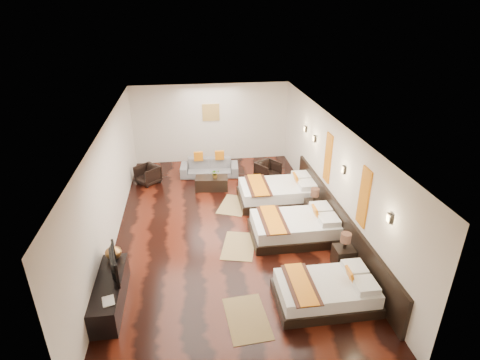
{
  "coord_description": "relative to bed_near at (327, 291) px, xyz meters",
  "views": [
    {
      "loc": [
        -0.8,
        -8.61,
        5.47
      ],
      "look_at": [
        0.46,
        0.55,
        1.1
      ],
      "focal_mm": 29.0,
      "sensor_mm": 36.0,
      "label": 1
    }
  ],
  "objects": [
    {
      "name": "sconce_lounge",
      "position": [
        1.01,
        5.27,
        1.6
      ],
      "size": [
        0.07,
        0.12,
        0.18
      ],
      "color": "black",
      "rests_on": "right_wall"
    },
    {
      "name": "nightstand_a",
      "position": [
        0.75,
        1.05,
        0.04
      ],
      "size": [
        0.43,
        0.43,
        0.85
      ],
      "color": "black",
      "rests_on": "floor"
    },
    {
      "name": "floor",
      "position": [
        -1.69,
        2.97,
        -0.25
      ],
      "size": [
        5.5,
        9.5,
        0.01
      ],
      "primitive_type": "cube",
      "color": "black",
      "rests_on": "ground"
    },
    {
      "name": "book",
      "position": [
        -4.19,
        -0.08,
        0.31
      ],
      "size": [
        0.27,
        0.32,
        0.03
      ],
      "primitive_type": "imported",
      "rotation": [
        0.0,
        0.0,
        0.26
      ],
      "color": "black",
      "rests_on": "tv_console"
    },
    {
      "name": "tv_console",
      "position": [
        -4.19,
        0.51,
        0.02
      ],
      "size": [
        0.5,
        1.8,
        0.55
      ],
      "primitive_type": "cube",
      "color": "black",
      "rests_on": "floor"
    },
    {
      "name": "sconce_mid",
      "position": [
        1.01,
        2.17,
        1.6
      ],
      "size": [
        0.07,
        0.12,
        0.18
      ],
      "color": "black",
      "rests_on": "right_wall"
    },
    {
      "name": "sofa",
      "position": [
        -1.88,
        6.34,
        0.02
      ],
      "size": [
        1.97,
        0.91,
        0.56
      ],
      "primitive_type": "imported",
      "rotation": [
        0.0,
        0.0,
        -0.09
      ],
      "color": "slate",
      "rests_on": "floor"
    },
    {
      "name": "bed_mid",
      "position": [
        0.0,
        2.32,
        0.03
      ],
      "size": [
        2.17,
        1.36,
        0.83
      ],
      "color": "black",
      "rests_on": "floor"
    },
    {
      "name": "table_plant",
      "position": [
        -1.77,
        5.24,
        0.29
      ],
      "size": [
        0.3,
        0.27,
        0.28
      ],
      "primitive_type": "imported",
      "rotation": [
        0.0,
        0.0,
        0.22
      ],
      "color": "#285A1E",
      "rests_on": "coffee_table"
    },
    {
      "name": "gold_artwork",
      "position": [
        -1.69,
        7.7,
        1.55
      ],
      "size": [
        0.6,
        0.04,
        0.6
      ],
      "primitive_type": "cube",
      "color": "#AD873F",
      "rests_on": "back_wall"
    },
    {
      "name": "bed_far",
      "position": [
        0.0,
        4.21,
        0.04
      ],
      "size": [
        2.25,
        1.42,
        0.86
      ],
      "color": "black",
      "rests_on": "floor"
    },
    {
      "name": "orange_panel_b",
      "position": [
        1.04,
        3.27,
        1.45
      ],
      "size": [
        0.04,
        0.4,
        1.3
      ],
      "primitive_type": "cube",
      "color": "#D86014",
      "rests_on": "right_wall"
    },
    {
      "name": "armchair_left",
      "position": [
        -3.89,
        5.99,
        0.05
      ],
      "size": [
        0.92,
        0.92,
        0.6
      ],
      "primitive_type": "imported",
      "rotation": [
        0.0,
        0.0,
        -0.85
      ],
      "color": "black",
      "rests_on": "floor"
    },
    {
      "name": "jute_mat_near",
      "position": [
        -1.62,
        -0.24,
        -0.25
      ],
      "size": [
        0.83,
        1.25,
        0.01
      ],
      "primitive_type": "cube",
      "rotation": [
        0.0,
        0.0,
        0.07
      ],
      "color": "olive",
      "rests_on": "floor"
    },
    {
      "name": "left_wall",
      "position": [
        -4.44,
        2.97,
        1.15
      ],
      "size": [
        0.01,
        9.5,
        2.8
      ],
      "primitive_type": "cube",
      "color": "silver",
      "rests_on": "floor"
    },
    {
      "name": "ceiling",
      "position": [
        -1.69,
        2.97,
        2.55
      ],
      "size": [
        5.5,
        9.5,
        0.01
      ],
      "primitive_type": "cube",
      "color": "white",
      "rests_on": "floor"
    },
    {
      "name": "orange_panel_a",
      "position": [
        1.04,
        1.07,
        1.45
      ],
      "size": [
        0.04,
        0.4,
        1.3
      ],
      "primitive_type": "cube",
      "color": "#D86014",
      "rests_on": "right_wall"
    },
    {
      "name": "headboard_panel",
      "position": [
        1.02,
        2.17,
        0.2
      ],
      "size": [
        0.08,
        6.6,
        0.9
      ],
      "primitive_type": "cube",
      "color": "black",
      "rests_on": "floor"
    },
    {
      "name": "sconce_near",
      "position": [
        1.01,
        -0.03,
        1.6
      ],
      "size": [
        0.07,
        0.12,
        0.18
      ],
      "color": "black",
      "rests_on": "right_wall"
    },
    {
      "name": "back_wall",
      "position": [
        -1.69,
        7.72,
        1.15
      ],
      "size": [
        5.5,
        0.01,
        2.8
      ],
      "primitive_type": "cube",
      "color": "silver",
      "rests_on": "floor"
    },
    {
      "name": "figurine",
      "position": [
        -4.19,
        1.27,
        0.47
      ],
      "size": [
        0.43,
        0.43,
        0.35
      ],
      "primitive_type": "imported",
      "rotation": [
        0.0,
        0.0,
        0.35
      ],
      "color": "brown",
      "rests_on": "tv_console"
    },
    {
      "name": "sconce_far",
      "position": [
        1.01,
        4.37,
        1.6
      ],
      "size": [
        0.07,
        0.12,
        0.18
      ],
      "color": "black",
      "rests_on": "right_wall"
    },
    {
      "name": "nightstand_b",
      "position": [
        0.75,
        3.22,
        0.05
      ],
      "size": [
        0.43,
        0.43,
        0.86
      ],
      "color": "black",
      "rests_on": "floor"
    },
    {
      "name": "armchair_right",
      "position": [
        -0.01,
        5.73,
        0.06
      ],
      "size": [
        0.94,
        0.94,
        0.62
      ],
      "primitive_type": "imported",
      "rotation": [
        0.0,
        0.0,
        0.6
      ],
      "color": "black",
      "rests_on": "floor"
    },
    {
      "name": "right_wall",
      "position": [
        1.06,
        2.97,
        1.15
      ],
      "size": [
        0.01,
        9.5,
        2.8
      ],
      "primitive_type": "cube",
      "color": "silver",
      "rests_on": "floor"
    },
    {
      "name": "tv",
      "position": [
        -4.14,
        0.7,
        0.56
      ],
      "size": [
        0.32,
        0.92,
        0.53
      ],
      "primitive_type": "imported",
      "rotation": [
        0.0,
        0.0,
        1.8
      ],
      "color": "black",
      "rests_on": "tv_console"
    },
    {
      "name": "bed_near",
      "position": [
        0.0,
        0.0,
        0.0
      ],
      "size": [
        1.95,
        1.23,
        0.74
      ],
      "color": "black",
      "rests_on": "floor"
    },
    {
      "name": "coffee_table",
      "position": [
        -1.88,
        5.29,
        -0.05
      ],
      "size": [
        1.05,
        0.6,
        0.4
      ],
      "primitive_type": "cube",
      "rotation": [
        0.0,
        0.0,
        -0.1
      ],
      "color": "black",
      "rests_on": "floor"
    },
    {
      "name": "jute_mat_far",
      "position": [
        -1.32,
        4.15,
        -0.25
      ],
      "size": [
        1.14,
        1.39,
        0.01
      ],
      "primitive_type": "cube",
      "rotation": [
        0.0,
        0.0,
        -0.38
      ],
      "color": "olive",
      "rests_on": "floor"
    },
    {
      "name": "jute_mat_mid",
      "position": [
        -1.46,
        2.1,
        -0.25
      ],
      "size": [
        1.03,
        1.35,
        0.01
      ],
      "primitive_type": "cube",
      "rotation": [
        0.0,
        0.0,
        -0.25
      ],
      "color": "olive",
      "rests_on": "floor"
    }
  ]
}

